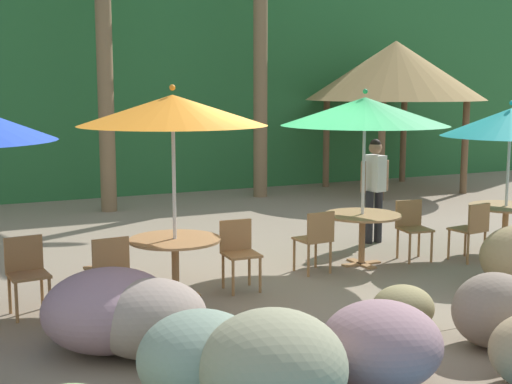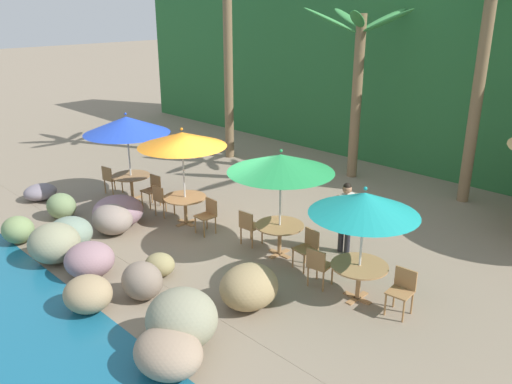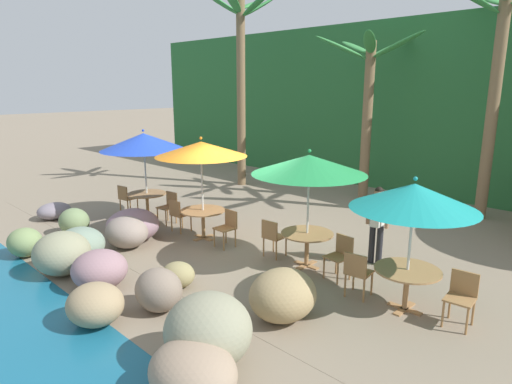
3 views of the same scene
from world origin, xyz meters
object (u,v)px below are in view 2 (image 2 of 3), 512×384
object	(u,v)px
chair_blue_seaward	(153,188)
chair_teal_inland	(318,265)
chair_teal_seaward	(402,288)
chair_green_inland	(249,225)
palm_tree_nearest	(228,29)
palm_tree_third	(484,48)
umbrella_green	(281,163)
umbrella_blue	(126,125)
umbrella_orange	(182,139)
palm_tree_second	(358,66)
dining_table_blue	(131,179)
chair_orange_inland	(162,198)
dining_table_teal	(359,271)
chair_blue_inland	(110,178)
umbrella_teal	(364,204)
waiter_in_white	(346,213)
chair_orange_seaward	(208,213)
dining_table_green	(280,230)
chair_green_seaward	(308,246)
dining_table_orange	(185,201)

from	to	relation	value
chair_blue_seaward	chair_teal_inland	world-z (taller)	same
chair_teal_seaward	chair_green_inland	bearing A→B (deg)	179.79
palm_tree_nearest	palm_tree_third	distance (m)	8.38
umbrella_green	umbrella_blue	bearing A→B (deg)	-175.63
umbrella_orange	palm_tree_nearest	size ratio (longest dim) A/B	0.37
palm_tree_second	dining_table_blue	bearing A→B (deg)	-117.22
chair_orange_inland	dining_table_teal	xyz separation A→B (m)	(6.15, 0.22, 0.10)
chair_blue_inland	chair_teal_seaward	world-z (taller)	same
chair_orange_inland	palm_tree_second	world-z (taller)	palm_tree_second
chair_orange_inland	palm_tree_third	size ratio (longest dim) A/B	0.13
chair_orange_inland	umbrella_teal	distance (m)	6.33
chair_green_inland	chair_blue_inland	bearing A→B (deg)	-175.07
umbrella_orange	waiter_in_white	bearing A→B (deg)	21.47
chair_blue_inland	dining_table_teal	bearing A→B (deg)	1.92
umbrella_green	chair_orange_seaward	bearing A→B (deg)	-170.14
palm_tree_nearest	dining_table_blue	bearing A→B (deg)	-75.45
chair_blue_seaward	dining_table_green	bearing A→B (deg)	3.13
palm_tree_second	palm_tree_third	distance (m)	3.72
dining_table_green	umbrella_teal	size ratio (longest dim) A/B	0.47
umbrella_teal	palm_tree_second	distance (m)	7.91
chair_teal_seaward	umbrella_orange	bearing A→B (deg)	-177.71
umbrella_orange	dining_table_teal	distance (m)	5.56
chair_orange_seaward	palm_tree_nearest	xyz separation A→B (m)	(-4.70, 5.00, 4.05)
chair_orange_seaward	chair_green_seaward	bearing A→B (deg)	6.54
umbrella_green	chair_green_inland	size ratio (longest dim) A/B	2.87
dining_table_teal	palm_tree_second	bearing A→B (deg)	126.19
chair_orange_inland	umbrella_green	bearing A→B (deg)	8.35
waiter_in_white	chair_green_seaward	bearing A→B (deg)	-96.03
chair_green_inland	umbrella_orange	bearing A→B (deg)	-172.91
waiter_in_white	umbrella_orange	bearing A→B (deg)	-158.53
chair_blue_inland	chair_green_inland	distance (m)	5.47
chair_teal_seaward	palm_tree_second	bearing A→B (deg)	131.64
umbrella_green	chair_green_inland	xyz separation A→B (m)	(-0.84, -0.15, -1.67)
umbrella_blue	dining_table_blue	world-z (taller)	umbrella_blue
chair_blue_seaward	chair_green_inland	world-z (taller)	same
chair_blue_inland	chair_green_seaward	xyz separation A→B (m)	(7.15, 0.60, 0.00)
chair_green_seaward	umbrella_teal	distance (m)	2.15
dining_table_blue	chair_orange_seaward	bearing A→B (deg)	0.94
dining_table_blue	chair_green_inland	size ratio (longest dim) A/B	1.26
chair_teal_inland	dining_table_orange	bearing A→B (deg)	178.44
chair_orange_seaward	dining_table_teal	world-z (taller)	chair_orange_seaward
umbrella_green	chair_orange_inland	bearing A→B (deg)	-171.65
chair_blue_seaward	waiter_in_white	xyz separation A→B (m)	(5.60, 1.38, 0.47)
waiter_in_white	chair_teal_inland	bearing A→B (deg)	-71.13
chair_orange_inland	chair_teal_seaward	world-z (taller)	same
dining_table_green	dining_table_teal	distance (m)	2.40
dining_table_green	palm_tree_second	distance (m)	6.99
dining_table_teal	umbrella_teal	bearing A→B (deg)	0.00
chair_blue_seaward	chair_orange_inland	xyz separation A→B (m)	(0.85, -0.30, 0.00)
umbrella_orange	chair_orange_inland	size ratio (longest dim) A/B	2.94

